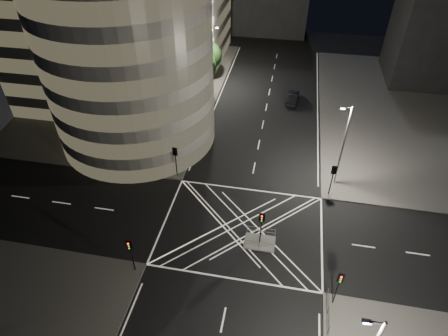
% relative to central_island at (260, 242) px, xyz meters
% --- Properties ---
extents(ground, '(120.00, 120.00, 0.00)m').
position_rel_central_island_xyz_m(ground, '(-2.00, 1.50, -0.07)').
color(ground, black).
rests_on(ground, ground).
extents(sidewalk_far_left, '(42.00, 42.00, 0.15)m').
position_rel_central_island_xyz_m(sidewalk_far_left, '(-31.00, 28.50, 0.00)').
color(sidewalk_far_left, '#54514F').
rests_on(sidewalk_far_left, ground).
extents(central_island, '(3.00, 2.00, 0.15)m').
position_rel_central_island_xyz_m(central_island, '(0.00, 0.00, 0.00)').
color(central_island, slate).
rests_on(central_island, ground).
extents(office_tower_curved, '(30.00, 29.00, 27.20)m').
position_rel_central_island_xyz_m(office_tower_curved, '(-22.74, 20.24, 12.58)').
color(office_tower_curved, gray).
rests_on(office_tower_curved, sidewalk_far_left).
extents(building_right_far, '(14.00, 12.00, 15.00)m').
position_rel_central_island_xyz_m(building_right_far, '(24.00, 41.50, 7.58)').
color(building_right_far, black).
rests_on(building_right_far, sidewalk_far_right).
extents(tree_a, '(4.05, 4.05, 6.87)m').
position_rel_central_island_xyz_m(tree_a, '(-12.50, 10.50, 4.61)').
color(tree_a, black).
rests_on(tree_a, sidewalk_far_left).
extents(tree_b, '(4.64, 4.64, 7.65)m').
position_rel_central_island_xyz_m(tree_b, '(-12.50, 16.50, 5.05)').
color(tree_b, black).
rests_on(tree_b, sidewalk_far_left).
extents(tree_c, '(3.91, 3.91, 6.51)m').
position_rel_central_island_xyz_m(tree_c, '(-12.50, 22.50, 4.33)').
color(tree_c, black).
rests_on(tree_c, sidewalk_far_left).
extents(tree_d, '(4.54, 4.54, 7.16)m').
position_rel_central_island_xyz_m(tree_d, '(-12.50, 28.50, 4.62)').
color(tree_d, black).
rests_on(tree_d, sidewalk_far_left).
extents(tree_e, '(3.95, 3.95, 6.26)m').
position_rel_central_island_xyz_m(tree_e, '(-12.50, 34.50, 4.05)').
color(tree_e, black).
rests_on(tree_e, sidewalk_far_left).
extents(traffic_signal_fl, '(0.55, 0.22, 4.00)m').
position_rel_central_island_xyz_m(traffic_signal_fl, '(-10.80, 8.30, 2.84)').
color(traffic_signal_fl, black).
rests_on(traffic_signal_fl, sidewalk_far_left).
extents(traffic_signal_nl, '(0.55, 0.22, 4.00)m').
position_rel_central_island_xyz_m(traffic_signal_nl, '(-10.80, -5.30, 2.84)').
color(traffic_signal_nl, black).
rests_on(traffic_signal_nl, sidewalk_near_left).
extents(traffic_signal_fr, '(0.55, 0.22, 4.00)m').
position_rel_central_island_xyz_m(traffic_signal_fr, '(6.80, 8.30, 2.84)').
color(traffic_signal_fr, black).
rests_on(traffic_signal_fr, sidewalk_far_right).
extents(traffic_signal_nr, '(0.55, 0.22, 4.00)m').
position_rel_central_island_xyz_m(traffic_signal_nr, '(6.80, -5.30, 2.84)').
color(traffic_signal_nr, black).
rests_on(traffic_signal_nr, sidewalk_near_right).
extents(traffic_signal_island, '(0.55, 0.22, 4.00)m').
position_rel_central_island_xyz_m(traffic_signal_island, '(0.00, 0.00, 2.84)').
color(traffic_signal_island, black).
rests_on(traffic_signal_island, central_island).
extents(street_lamp_left_near, '(1.25, 0.25, 10.00)m').
position_rel_central_island_xyz_m(street_lamp_left_near, '(-11.44, 13.50, 5.47)').
color(street_lamp_left_near, slate).
rests_on(street_lamp_left_near, sidewalk_far_left).
extents(street_lamp_left_far, '(1.25, 0.25, 10.00)m').
position_rel_central_island_xyz_m(street_lamp_left_far, '(-11.44, 31.50, 5.47)').
color(street_lamp_left_far, slate).
rests_on(street_lamp_left_far, sidewalk_far_left).
extents(street_lamp_right_far, '(1.25, 0.25, 10.00)m').
position_rel_central_island_xyz_m(street_lamp_right_far, '(7.44, 10.50, 5.47)').
color(street_lamp_right_far, slate).
rests_on(street_lamp_right_far, sidewalk_far_right).
extents(railing_island_south, '(2.80, 0.06, 1.10)m').
position_rel_central_island_xyz_m(railing_island_south, '(0.00, -0.90, 0.62)').
color(railing_island_south, slate).
rests_on(railing_island_south, central_island).
extents(railing_island_north, '(2.80, 0.06, 1.10)m').
position_rel_central_island_xyz_m(railing_island_north, '(0.00, 0.90, 0.62)').
color(railing_island_north, slate).
rests_on(railing_island_north, central_island).
extents(sedan, '(2.08, 4.82, 1.54)m').
position_rel_central_island_xyz_m(sedan, '(1.77, 28.84, 0.70)').
color(sedan, black).
rests_on(sedan, ground).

